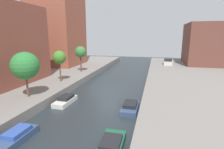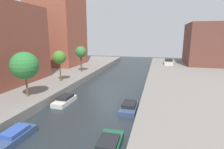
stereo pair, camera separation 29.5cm
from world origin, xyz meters
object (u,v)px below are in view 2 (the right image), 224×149
(street_tree_2, at_px, (59,58))
(moored_boat_right_1, at_px, (109,145))
(moored_boat_left_1, at_px, (15,136))
(moored_boat_left_2, at_px, (65,100))
(apartment_tower_far, at_px, (57,18))
(moored_boat_right_2, at_px, (129,107))
(parked_car, at_px, (168,62))
(street_tree_1, at_px, (25,66))
(low_block_right, at_px, (209,44))
(street_tree_3, at_px, (81,52))

(street_tree_2, height_order, moored_boat_right_1, street_tree_2)
(street_tree_2, distance_m, moored_boat_left_1, 14.48)
(moored_boat_left_1, height_order, moored_boat_left_2, moored_boat_left_1)
(apartment_tower_far, height_order, moored_boat_right_2, apartment_tower_far)
(parked_car, xyz_separation_m, moored_boat_right_1, (-5.40, -32.71, -1.31))
(moored_boat_right_1, relative_size, moored_boat_right_2, 0.96)
(street_tree_1, height_order, moored_boat_right_1, street_tree_1)
(low_block_right, height_order, moored_boat_left_1, low_block_right)
(parked_car, xyz_separation_m, moored_boat_left_2, (-12.64, -25.83, -1.29))
(moored_boat_left_1, distance_m, moored_boat_right_2, 10.61)
(street_tree_1, height_order, moored_boat_left_1, street_tree_1)
(street_tree_2, bearing_deg, low_block_right, 42.64)
(moored_boat_right_2, bearing_deg, parked_car, 78.90)
(moored_boat_left_1, bearing_deg, moored_boat_left_2, 91.73)
(street_tree_1, xyz_separation_m, street_tree_2, (0.00, 7.01, 0.05))
(street_tree_2, height_order, moored_boat_left_2, street_tree_2)
(apartment_tower_far, bearing_deg, moored_boat_left_1, -65.52)
(street_tree_1, height_order, moored_boat_left_2, street_tree_1)
(low_block_right, xyz_separation_m, moored_boat_right_1, (-14.41, -35.82, -5.43))
(street_tree_2, relative_size, street_tree_3, 0.96)
(street_tree_2, xyz_separation_m, street_tree_3, (-0.00, 7.44, 0.13))
(apartment_tower_far, distance_m, street_tree_2, 18.15)
(street_tree_1, bearing_deg, street_tree_3, 90.00)
(apartment_tower_far, relative_size, moored_boat_left_1, 6.16)
(moored_boat_left_2, relative_size, moored_boat_right_1, 1.03)
(apartment_tower_far, relative_size, moored_boat_left_2, 6.10)
(moored_boat_left_2, distance_m, moored_boat_right_2, 7.56)
(apartment_tower_far, relative_size, street_tree_3, 4.46)
(street_tree_3, xyz_separation_m, moored_boat_right_1, (10.98, -19.88, -4.33))
(moored_boat_right_1, bearing_deg, apartment_tower_far, 126.19)
(moored_boat_right_1, bearing_deg, street_tree_3, 118.92)
(apartment_tower_far, bearing_deg, moored_boat_right_2, -45.06)
(street_tree_3, xyz_separation_m, parked_car, (16.38, 12.84, -3.02))
(low_block_right, bearing_deg, moored_boat_right_1, -111.92)
(street_tree_3, bearing_deg, street_tree_1, -90.00)
(low_block_right, height_order, street_tree_2, low_block_right)
(apartment_tower_far, bearing_deg, moored_boat_left_2, -58.17)
(parked_car, relative_size, moored_boat_right_1, 1.28)
(moored_boat_left_1, bearing_deg, moored_boat_right_1, 6.92)
(low_block_right, distance_m, parked_car, 10.38)
(street_tree_3, height_order, parked_car, street_tree_3)
(street_tree_2, bearing_deg, moored_boat_right_1, -48.56)
(low_block_right, bearing_deg, parked_car, -160.98)
(moored_boat_left_1, xyz_separation_m, moored_boat_right_1, (7.01, 0.85, -0.05))
(moored_boat_right_1, bearing_deg, low_block_right, 68.08)
(low_block_right, height_order, street_tree_1, low_block_right)
(apartment_tower_far, bearing_deg, street_tree_3, -38.70)
(parked_car, height_order, moored_boat_right_1, parked_car)
(street_tree_2, relative_size, parked_car, 1.06)
(moored_boat_right_2, bearing_deg, street_tree_1, -172.94)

